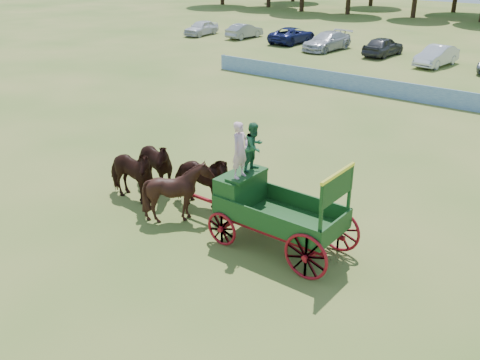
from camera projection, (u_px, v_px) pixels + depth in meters
name	position (u px, v px, depth m)	size (l,w,h in m)	color
ground	(202.00, 204.00, 19.21)	(160.00, 160.00, 0.00)	olive
horse_lead_left	(129.00, 174.00, 19.07)	(1.12, 2.46, 2.07)	black
horse_lead_right	(152.00, 165.00, 19.87)	(1.12, 2.46, 2.07)	black
horse_wheel_left	(178.00, 192.00, 17.72)	(1.68, 1.89, 2.08)	black
horse_wheel_right	(200.00, 181.00, 18.52)	(1.12, 2.46, 2.07)	black
farm_dray	(260.00, 192.00, 16.22)	(5.99, 2.00, 3.87)	maroon
sponsor_banner	(386.00, 88.00, 32.56)	(26.00, 0.08, 1.05)	#1C4D98
parked_cars	(388.00, 48.00, 43.93)	(41.47, 7.07, 1.58)	silver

